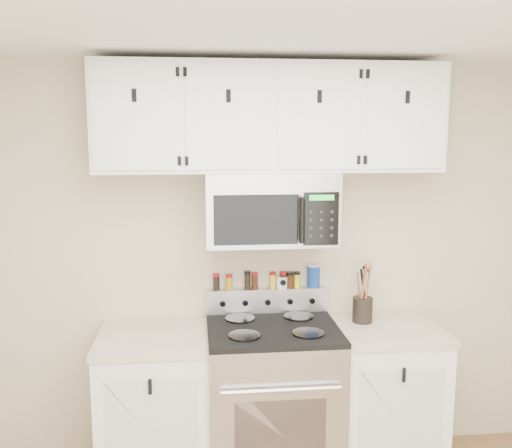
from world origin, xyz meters
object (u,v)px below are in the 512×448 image
at_px(range, 272,401).
at_px(utensil_crock, 363,308).
at_px(microwave, 270,208).
at_px(salt_canister, 314,276).

relative_size(range, utensil_crock, 3.08).
bearing_deg(utensil_crock, microwave, 178.00).
bearing_deg(utensil_crock, range, -169.35).
relative_size(utensil_crock, salt_canister, 2.44).
xyz_separation_m(utensil_crock, salt_canister, (-0.27, 0.18, 0.16)).
bearing_deg(microwave, salt_canister, 27.57).
xyz_separation_m(range, utensil_crock, (0.57, 0.11, 0.52)).
bearing_deg(utensil_crock, salt_canister, 147.01).
bearing_deg(range, salt_canister, 43.42).
distance_m(microwave, salt_canister, 0.57).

